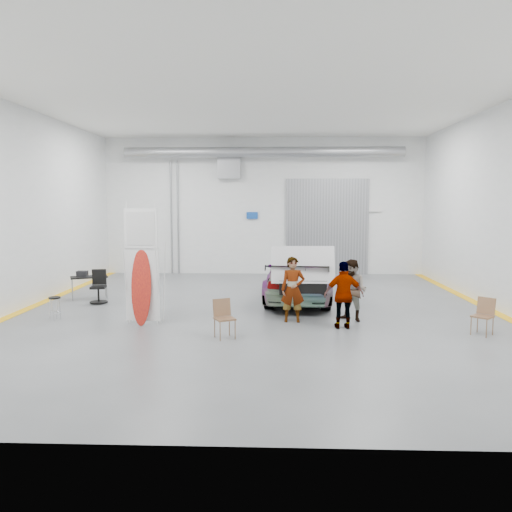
{
  "coord_description": "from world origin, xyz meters",
  "views": [
    {
      "loc": [
        0.5,
        -14.11,
        3.12
      ],
      "look_at": [
        -0.08,
        1.27,
        1.5
      ],
      "focal_mm": 35.0,
      "sensor_mm": 36.0,
      "label": 1
    }
  ],
  "objects_px": {
    "sedan_car": "(298,277)",
    "person_a": "(293,289)",
    "office_chair": "(99,289)",
    "folding_chair_far": "(482,324)",
    "folding_chair_near": "(225,326)",
    "person_c": "(344,295)",
    "work_table": "(87,276)",
    "person_b": "(353,290)",
    "surfboard_display": "(143,276)",
    "shop_stool": "(55,309)"
  },
  "relations": [
    {
      "from": "sedan_car",
      "to": "person_a",
      "type": "relative_size",
      "value": 2.97
    },
    {
      "from": "sedan_car",
      "to": "office_chair",
      "type": "height_order",
      "value": "sedan_car"
    },
    {
      "from": "folding_chair_far",
      "to": "folding_chair_near",
      "type": "bearing_deg",
      "value": -130.49
    },
    {
      "from": "person_c",
      "to": "work_table",
      "type": "bearing_deg",
      "value": -26.89
    },
    {
      "from": "person_b",
      "to": "work_table",
      "type": "height_order",
      "value": "person_b"
    },
    {
      "from": "surfboard_display",
      "to": "folding_chair_far",
      "type": "xyz_separation_m",
      "value": [
        8.31,
        -0.66,
        -1.01
      ]
    },
    {
      "from": "work_table",
      "to": "office_chair",
      "type": "height_order",
      "value": "office_chair"
    },
    {
      "from": "office_chair",
      "to": "work_table",
      "type": "bearing_deg",
      "value": 121.09
    },
    {
      "from": "person_a",
      "to": "office_chair",
      "type": "distance_m",
      "value": 6.45
    },
    {
      "from": "person_c",
      "to": "work_table",
      "type": "height_order",
      "value": "person_c"
    },
    {
      "from": "person_c",
      "to": "folding_chair_near",
      "type": "distance_m",
      "value": 3.11
    },
    {
      "from": "person_b",
      "to": "folding_chair_far",
      "type": "height_order",
      "value": "person_b"
    },
    {
      "from": "person_a",
      "to": "work_table",
      "type": "bearing_deg",
      "value": 156.23
    },
    {
      "from": "work_table",
      "to": "office_chair",
      "type": "distance_m",
      "value": 1.05
    },
    {
      "from": "person_a",
      "to": "work_table",
      "type": "distance_m",
      "value": 7.34
    },
    {
      "from": "sedan_car",
      "to": "folding_chair_near",
      "type": "distance_m",
      "value": 5.11
    },
    {
      "from": "shop_stool",
      "to": "work_table",
      "type": "distance_m",
      "value": 3.18
    },
    {
      "from": "surfboard_display",
      "to": "office_chair",
      "type": "xyz_separation_m",
      "value": [
        -2.16,
        2.82,
        -0.84
      ]
    },
    {
      "from": "sedan_car",
      "to": "office_chair",
      "type": "relative_size",
      "value": 4.99
    },
    {
      "from": "surfboard_display",
      "to": "office_chair",
      "type": "height_order",
      "value": "surfboard_display"
    },
    {
      "from": "person_b",
      "to": "folding_chair_far",
      "type": "relative_size",
      "value": 1.86
    },
    {
      "from": "person_c",
      "to": "office_chair",
      "type": "height_order",
      "value": "person_c"
    },
    {
      "from": "surfboard_display",
      "to": "office_chair",
      "type": "relative_size",
      "value": 3.08
    },
    {
      "from": "folding_chair_near",
      "to": "work_table",
      "type": "height_order",
      "value": "work_table"
    },
    {
      "from": "shop_stool",
      "to": "office_chair",
      "type": "bearing_deg",
      "value": 81.41
    },
    {
      "from": "person_b",
      "to": "folding_chair_far",
      "type": "bearing_deg",
      "value": 10.53
    },
    {
      "from": "person_a",
      "to": "person_c",
      "type": "height_order",
      "value": "person_a"
    },
    {
      "from": "shop_stool",
      "to": "office_chair",
      "type": "height_order",
      "value": "office_chair"
    },
    {
      "from": "person_a",
      "to": "work_table",
      "type": "height_order",
      "value": "person_a"
    },
    {
      "from": "person_a",
      "to": "folding_chair_far",
      "type": "bearing_deg",
      "value": -14.1
    },
    {
      "from": "sedan_car",
      "to": "shop_stool",
      "type": "height_order",
      "value": "sedan_car"
    },
    {
      "from": "person_b",
      "to": "work_table",
      "type": "xyz_separation_m",
      "value": [
        -8.26,
        2.92,
        -0.1
      ]
    },
    {
      "from": "folding_chair_near",
      "to": "office_chair",
      "type": "xyz_separation_m",
      "value": [
        -4.37,
        3.99,
        0.17
      ]
    },
    {
      "from": "folding_chair_far",
      "to": "shop_stool",
      "type": "distance_m",
      "value": 10.88
    },
    {
      "from": "shop_stool",
      "to": "folding_chair_far",
      "type": "bearing_deg",
      "value": -5.86
    },
    {
      "from": "person_c",
      "to": "surfboard_display",
      "type": "relative_size",
      "value": 0.53
    },
    {
      "from": "person_c",
      "to": "shop_stool",
      "type": "distance_m",
      "value": 7.66
    },
    {
      "from": "person_c",
      "to": "folding_chair_far",
      "type": "distance_m",
      "value": 3.3
    },
    {
      "from": "folding_chair_far",
      "to": "work_table",
      "type": "xyz_separation_m",
      "value": [
        -11.12,
        4.25,
        0.45
      ]
    },
    {
      "from": "sedan_car",
      "to": "shop_stool",
      "type": "distance_m",
      "value": 7.36
    },
    {
      "from": "person_b",
      "to": "shop_stool",
      "type": "bearing_deg",
      "value": -142.87
    },
    {
      "from": "surfboard_display",
      "to": "shop_stool",
      "type": "xyz_separation_m",
      "value": [
        -2.51,
        0.45,
        -0.97
      ]
    },
    {
      "from": "person_b",
      "to": "person_c",
      "type": "distance_m",
      "value": 0.89
    },
    {
      "from": "sedan_car",
      "to": "person_b",
      "type": "relative_size",
      "value": 3.12
    },
    {
      "from": "person_a",
      "to": "office_chair",
      "type": "relative_size",
      "value": 1.68
    },
    {
      "from": "folding_chair_far",
      "to": "surfboard_display",
      "type": "bearing_deg",
      "value": -139.76
    },
    {
      "from": "sedan_car",
      "to": "folding_chair_far",
      "type": "bearing_deg",
      "value": 138.44
    },
    {
      "from": "surfboard_display",
      "to": "folding_chair_near",
      "type": "bearing_deg",
      "value": -21.59
    },
    {
      "from": "surfboard_display",
      "to": "folding_chair_far",
      "type": "relative_size",
      "value": 3.59
    },
    {
      "from": "person_a",
      "to": "person_b",
      "type": "relative_size",
      "value": 1.05
    }
  ]
}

